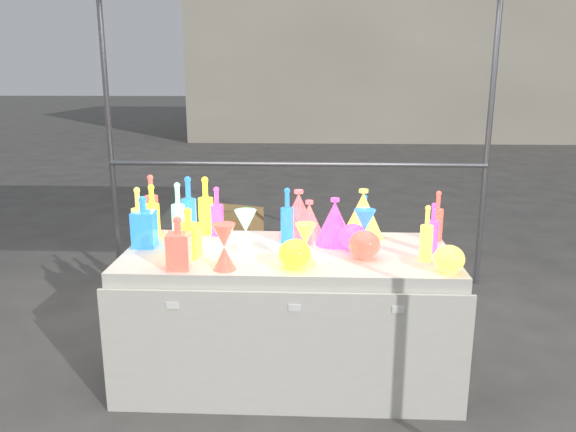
{
  "coord_description": "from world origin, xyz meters",
  "views": [
    {
      "loc": [
        0.13,
        -2.95,
        1.71
      ],
      "look_at": [
        0.0,
        0.0,
        0.95
      ],
      "focal_mm": 35.0,
      "sensor_mm": 36.0,
      "label": 1
    }
  ],
  "objects_px": {
    "bottle_0": "(206,205)",
    "decanter_0": "(188,233)",
    "globe_0": "(295,256)",
    "display_table": "(288,315)",
    "lampshade_0": "(309,221)",
    "cardboard_box_closed": "(236,225)",
    "hourglass_0": "(224,247)"
  },
  "relations": [
    {
      "from": "display_table",
      "to": "decanter_0",
      "type": "relative_size",
      "value": 6.82
    },
    {
      "from": "cardboard_box_closed",
      "to": "decanter_0",
      "type": "distance_m",
      "value": 2.83
    },
    {
      "from": "hourglass_0",
      "to": "cardboard_box_closed",
      "type": "bearing_deg",
      "value": 96.88
    },
    {
      "from": "display_table",
      "to": "lampshade_0",
      "type": "xyz_separation_m",
      "value": [
        0.11,
        0.22,
        0.5
      ]
    },
    {
      "from": "display_table",
      "to": "cardboard_box_closed",
      "type": "relative_size",
      "value": 3.81
    },
    {
      "from": "display_table",
      "to": "cardboard_box_closed",
      "type": "bearing_deg",
      "value": 104.05
    },
    {
      "from": "bottle_0",
      "to": "globe_0",
      "type": "bearing_deg",
      "value": -47.54
    },
    {
      "from": "bottle_0",
      "to": "decanter_0",
      "type": "height_order",
      "value": "bottle_0"
    },
    {
      "from": "display_table",
      "to": "cardboard_box_closed",
      "type": "xyz_separation_m",
      "value": [
        -0.66,
        2.62,
        -0.2
      ]
    },
    {
      "from": "cardboard_box_closed",
      "to": "globe_0",
      "type": "height_order",
      "value": "globe_0"
    },
    {
      "from": "display_table",
      "to": "globe_0",
      "type": "distance_m",
      "value": 0.52
    },
    {
      "from": "decanter_0",
      "to": "cardboard_box_closed",
      "type": "bearing_deg",
      "value": 100.03
    },
    {
      "from": "hourglass_0",
      "to": "bottle_0",
      "type": "bearing_deg",
      "value": 108.09
    },
    {
      "from": "display_table",
      "to": "lampshade_0",
      "type": "distance_m",
      "value": 0.55
    },
    {
      "from": "cardboard_box_closed",
      "to": "bottle_0",
      "type": "relative_size",
      "value": 1.37
    },
    {
      "from": "display_table",
      "to": "cardboard_box_closed",
      "type": "distance_m",
      "value": 2.71
    },
    {
      "from": "globe_0",
      "to": "cardboard_box_closed",
      "type": "bearing_deg",
      "value": 103.65
    },
    {
      "from": "bottle_0",
      "to": "lampshade_0",
      "type": "height_order",
      "value": "bottle_0"
    },
    {
      "from": "cardboard_box_closed",
      "to": "bottle_0",
      "type": "xyz_separation_m",
      "value": [
        0.14,
        -2.28,
        0.75
      ]
    },
    {
      "from": "display_table",
      "to": "decanter_0",
      "type": "distance_m",
      "value": 0.74
    },
    {
      "from": "decanter_0",
      "to": "lampshade_0",
      "type": "height_order",
      "value": "decanter_0"
    },
    {
      "from": "hourglass_0",
      "to": "lampshade_0",
      "type": "xyz_separation_m",
      "value": [
        0.42,
        0.52,
        0.0
      ]
    },
    {
      "from": "cardboard_box_closed",
      "to": "globe_0",
      "type": "distance_m",
      "value": 3.05
    },
    {
      "from": "bottle_0",
      "to": "globe_0",
      "type": "distance_m",
      "value": 0.84
    },
    {
      "from": "cardboard_box_closed",
      "to": "lampshade_0",
      "type": "height_order",
      "value": "lampshade_0"
    },
    {
      "from": "display_table",
      "to": "decanter_0",
      "type": "xyz_separation_m",
      "value": [
        -0.52,
        -0.11,
        0.51
      ]
    },
    {
      "from": "bottle_0",
      "to": "globe_0",
      "type": "height_order",
      "value": "bottle_0"
    },
    {
      "from": "globe_0",
      "to": "lampshade_0",
      "type": "distance_m",
      "value": 0.5
    },
    {
      "from": "hourglass_0",
      "to": "lampshade_0",
      "type": "bearing_deg",
      "value": 51.22
    },
    {
      "from": "lampshade_0",
      "to": "bottle_0",
      "type": "bearing_deg",
      "value": 155.76
    },
    {
      "from": "display_table",
      "to": "lampshade_0",
      "type": "height_order",
      "value": "lampshade_0"
    },
    {
      "from": "decanter_0",
      "to": "globe_0",
      "type": "distance_m",
      "value": 0.59
    }
  ]
}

